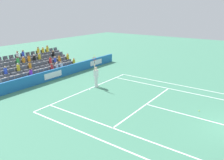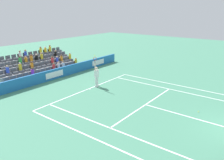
% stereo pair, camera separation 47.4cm
% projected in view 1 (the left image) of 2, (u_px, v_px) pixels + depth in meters
% --- Properties ---
extents(line_baseline, '(10.97, 0.10, 0.01)m').
position_uv_depth(line_baseline, '(88.00, 89.00, 19.01)').
color(line_baseline, white).
rests_on(line_baseline, ground).
extents(line_service, '(8.23, 0.10, 0.01)m').
position_uv_depth(line_service, '(146.00, 104.00, 15.96)').
color(line_service, white).
rests_on(line_service, ground).
extents(line_centre_service, '(0.10, 6.40, 0.01)m').
position_uv_depth(line_centre_service, '(191.00, 116.00, 14.18)').
color(line_centre_service, white).
rests_on(line_centre_service, ground).
extents(line_singles_sideline_left, '(0.10, 11.89, 0.01)m').
position_uv_depth(line_singles_sideline_left, '(119.00, 130.00, 12.52)').
color(line_singles_sideline_left, white).
rests_on(line_singles_sideline_left, ground).
extents(line_singles_sideline_right, '(0.10, 11.89, 0.01)m').
position_uv_depth(line_singles_sideline_right, '(174.00, 89.00, 18.89)').
color(line_singles_sideline_right, white).
rests_on(line_singles_sideline_right, ground).
extents(line_doubles_sideline_left, '(0.10, 11.89, 0.01)m').
position_uv_depth(line_doubles_sideline_left, '(105.00, 142.00, 11.46)').
color(line_doubles_sideline_left, white).
rests_on(line_doubles_sideline_left, ground).
extents(line_doubles_sideline_right, '(0.10, 11.89, 0.01)m').
position_uv_depth(line_doubles_sideline_right, '(179.00, 85.00, 19.95)').
color(line_doubles_sideline_right, white).
rests_on(line_doubles_sideline_right, ground).
extents(line_centre_mark, '(0.10, 0.20, 0.01)m').
position_uv_depth(line_centre_mark, '(89.00, 89.00, 18.96)').
color(line_centre_mark, white).
rests_on(line_centre_mark, ground).
extents(sponsor_barrier, '(19.32, 0.22, 0.99)m').
position_uv_depth(sponsor_barrier, '(52.00, 75.00, 21.40)').
color(sponsor_barrier, '#1E66AD').
rests_on(sponsor_barrier, ground).
extents(tennis_player, '(0.53, 0.40, 2.85)m').
position_uv_depth(tennis_player, '(96.00, 76.00, 19.26)').
color(tennis_player, white).
rests_on(tennis_player, ground).
extents(stadium_stand, '(8.68, 3.80, 2.61)m').
position_uv_depth(stadium_stand, '(34.00, 68.00, 22.98)').
color(stadium_stand, gray).
rests_on(stadium_stand, ground).
extents(loose_tennis_ball, '(0.07, 0.07, 0.07)m').
position_uv_depth(loose_tennis_ball, '(199.00, 111.00, 14.88)').
color(loose_tennis_ball, '#D1E533').
rests_on(loose_tennis_ball, ground).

